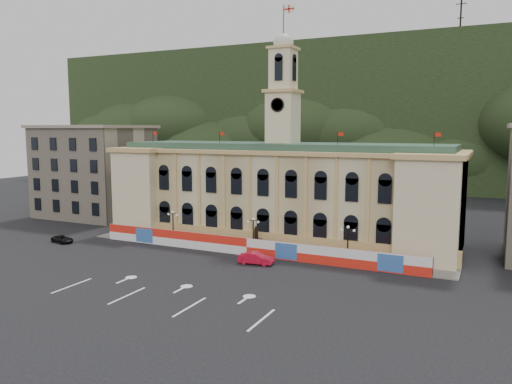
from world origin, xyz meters
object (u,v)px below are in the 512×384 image
at_px(lamp_center, 253,232).
at_px(red_sedan, 256,258).
at_px(black_suv, 62,239).
at_px(statue, 256,243).

bearing_deg(lamp_center, red_sedan, -60.98).
relative_size(lamp_center, black_suv, 1.18).
relative_size(statue, black_suv, 0.85).
height_order(lamp_center, black_suv, lamp_center).
distance_m(statue, black_suv, 31.15).
bearing_deg(black_suv, red_sedan, -75.03).
distance_m(lamp_center, black_suv, 30.99).
bearing_deg(lamp_center, black_suv, -166.20).
xyz_separation_m(statue, black_suv, (-30.00, -8.37, -0.62)).
height_order(red_sedan, black_suv, red_sedan).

